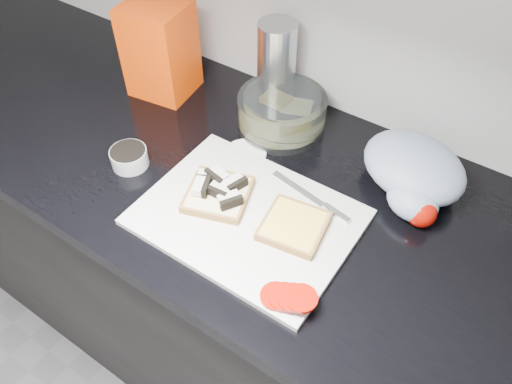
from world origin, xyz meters
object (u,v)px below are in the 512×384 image
Objects in this scene: cutting_board at (247,217)px; glass_bowl at (282,113)px; bread_bag at (160,49)px; steel_canister at (276,66)px.

glass_bowl is at bearing 108.98° from cutting_board.
glass_bowl reaches higher than cutting_board.
bread_bag reaches higher than glass_bowl.
steel_canister is (0.26, 0.10, -0.01)m from bread_bag.
bread_bag is at bearing -173.68° from glass_bowl.
cutting_board is 1.82× the size of bread_bag.
cutting_board is 2.03× the size of glass_bowl.
bread_bag is 0.28m from steel_canister.
bread_bag is at bearing 150.13° from cutting_board.
cutting_board is 1.91× the size of steel_canister.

